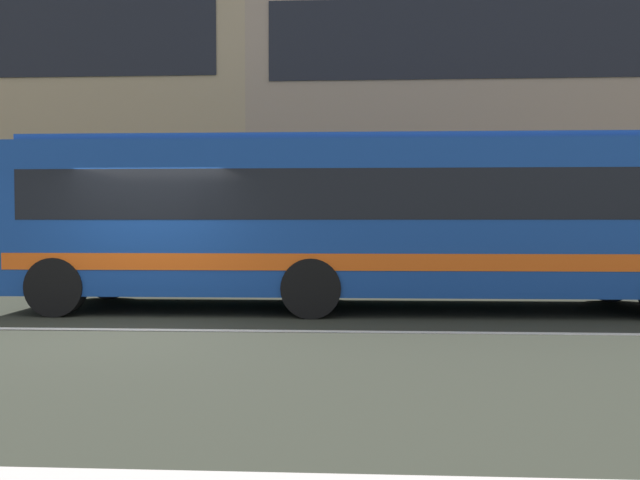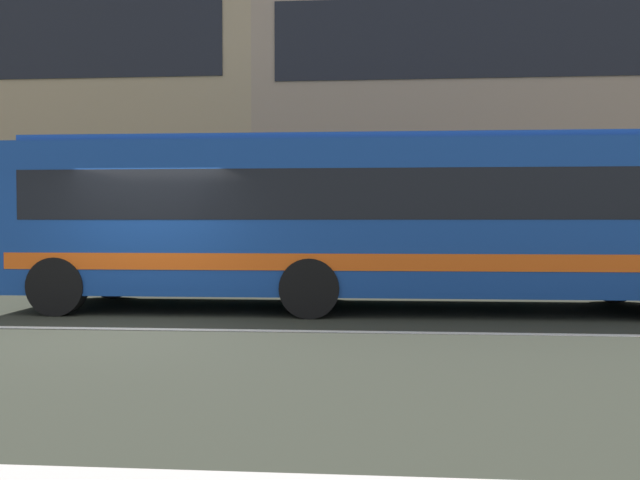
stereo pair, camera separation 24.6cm
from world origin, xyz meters
name	(u,v)px [view 2 (the right image)]	position (x,y,z in m)	size (l,w,h in m)	color
ground_plane	(123,329)	(0.00, 0.00, 0.00)	(160.00, 160.00, 0.00)	#2B2E24
lane_centre_line	(123,329)	(0.00, 0.00, 0.00)	(60.00, 0.16, 0.01)	silver
hedge_row_far	(183,265)	(-0.93, 6.11, 0.51)	(16.95, 1.10, 1.01)	#22431F
apartment_block_right	(523,96)	(9.66, 14.97, 6.40)	(19.47, 8.35, 12.80)	tan
transit_bus	(356,216)	(3.45, 2.39, 1.71)	(12.21, 2.71, 3.10)	navy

